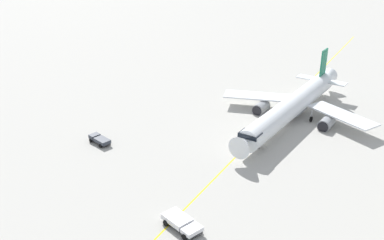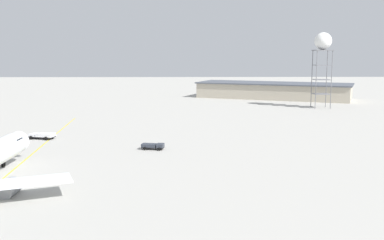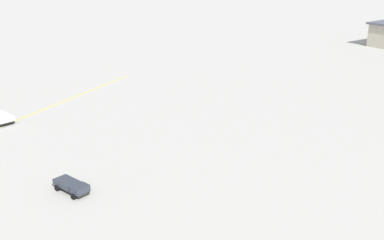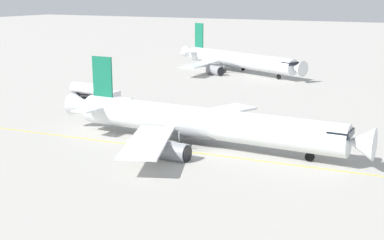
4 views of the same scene
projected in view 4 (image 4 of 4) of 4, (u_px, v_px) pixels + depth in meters
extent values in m
plane|color=#ADAAA3|center=(221.00, 152.00, 64.48)|extent=(600.00, 600.00, 0.00)
cylinder|color=silver|center=(204.00, 123.00, 66.27)|extent=(35.97, 4.41, 3.89)
cone|color=silver|center=(360.00, 143.00, 57.50)|extent=(3.05, 3.74, 3.70)
cone|color=silver|center=(83.00, 105.00, 75.10)|extent=(4.05, 3.37, 3.31)
cube|color=black|center=(341.00, 133.00, 58.30)|extent=(2.45, 3.34, 0.70)
ellipsoid|color=slate|center=(192.00, 129.00, 67.34)|extent=(12.98, 3.69, 2.14)
cube|color=#146B4C|center=(102.00, 77.00, 72.38)|extent=(3.20, 0.29, 5.55)
cube|color=silver|center=(117.00, 101.00, 75.93)|extent=(2.66, 4.60, 0.20)
cube|color=silver|center=(90.00, 109.00, 70.69)|extent=(2.66, 4.60, 0.20)
cube|color=silver|center=(214.00, 112.00, 75.21)|extent=(9.32, 14.13, 0.28)
cube|color=silver|center=(148.00, 142.00, 60.32)|extent=(9.01, 14.16, 0.28)
cylinder|color=gray|center=(221.00, 127.00, 72.81)|extent=(3.73, 2.40, 2.35)
cylinder|color=black|center=(234.00, 128.00, 71.94)|extent=(0.18, 2.00, 2.00)
cylinder|color=gray|center=(173.00, 152.00, 61.38)|extent=(3.73, 2.40, 2.35)
cylinder|color=black|center=(187.00, 154.00, 60.52)|extent=(0.18, 2.00, 2.00)
cylinder|color=#9EA0A5|center=(310.00, 150.00, 60.39)|extent=(0.20, 0.20, 1.76)
cylinder|color=black|center=(310.00, 157.00, 60.60)|extent=(1.10, 0.32, 1.10)
cylinder|color=#9EA0A5|center=(204.00, 127.00, 70.33)|extent=(0.20, 0.20, 1.76)
cylinder|color=black|center=(204.00, 134.00, 70.54)|extent=(1.10, 0.32, 1.10)
cylinder|color=#9EA0A5|center=(179.00, 139.00, 64.59)|extent=(0.20, 0.20, 1.76)
cylinder|color=black|center=(179.00, 146.00, 64.80)|extent=(1.10, 0.32, 1.10)
cylinder|color=silver|center=(239.00, 60.00, 126.89)|extent=(32.82, 17.27, 3.61)
cone|color=silver|center=(298.00, 68.00, 112.97)|extent=(4.14, 4.36, 3.43)
cone|color=silver|center=(191.00, 52.00, 140.97)|extent=(4.90, 4.43, 3.07)
cube|color=black|center=(290.00, 63.00, 114.45)|extent=(3.44, 3.78, 0.70)
ellipsoid|color=slate|center=(234.00, 63.00, 128.43)|extent=(12.61, 8.00, 1.99)
cube|color=#146B4C|center=(199.00, 35.00, 137.17)|extent=(3.02, 1.52, 6.27)
cube|color=silver|center=(208.00, 51.00, 140.11)|extent=(4.39, 5.59, 0.20)
cube|color=silver|center=(190.00, 52.00, 136.22)|extent=(4.39, 5.59, 0.20)
cube|color=silver|center=(255.00, 58.00, 135.26)|extent=(13.54, 12.23, 0.28)
cube|color=silver|center=(200.00, 64.00, 124.16)|extent=(4.06, 14.78, 0.28)
cylinder|color=gray|center=(257.00, 66.00, 132.12)|extent=(4.68, 3.81, 2.35)
cylinder|color=black|center=(263.00, 66.00, 130.53)|extent=(0.95, 1.89, 2.00)
cylinder|color=gray|center=(215.00, 71.00, 123.69)|extent=(4.68, 3.81, 2.35)
cylinder|color=black|center=(221.00, 72.00, 122.10)|extent=(0.95, 1.89, 2.00)
cylinder|color=#9EA0A5|center=(279.00, 73.00, 117.39)|extent=(0.20, 0.20, 1.93)
cylinder|color=black|center=(279.00, 77.00, 117.61)|extent=(1.13, 0.72, 1.10)
cylinder|color=#9EA0A5|center=(243.00, 65.00, 130.52)|extent=(0.20, 0.20, 1.93)
cylinder|color=black|center=(243.00, 68.00, 130.75)|extent=(1.13, 0.72, 1.10)
cylinder|color=#9EA0A5|center=(224.00, 67.00, 126.63)|extent=(0.20, 0.20, 1.93)
cylinder|color=black|center=(224.00, 71.00, 126.85)|extent=(1.13, 0.72, 1.10)
cube|color=#232326|center=(95.00, 96.00, 95.66)|extent=(9.95, 2.29, 0.20)
cube|color=silver|center=(111.00, 94.00, 93.75)|extent=(2.46, 2.48, 1.10)
cube|color=black|center=(116.00, 94.00, 93.20)|extent=(0.13, 2.03, 0.62)
cylinder|color=silver|center=(89.00, 89.00, 95.99)|extent=(7.36, 2.30, 2.12)
cylinder|color=black|center=(114.00, 97.00, 95.10)|extent=(1.11, 0.31, 1.10)
cylinder|color=black|center=(106.00, 99.00, 93.04)|extent=(1.11, 0.31, 1.10)
cylinder|color=black|center=(86.00, 94.00, 98.19)|extent=(1.11, 0.31, 1.10)
cylinder|color=black|center=(77.00, 96.00, 96.13)|extent=(1.11, 0.31, 1.10)
cube|color=yellow|center=(176.00, 150.00, 65.06)|extent=(145.80, 10.99, 0.01)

